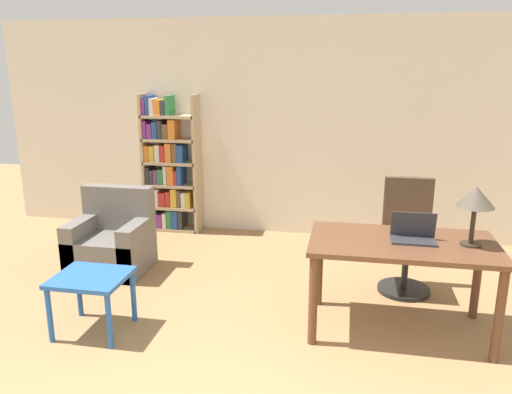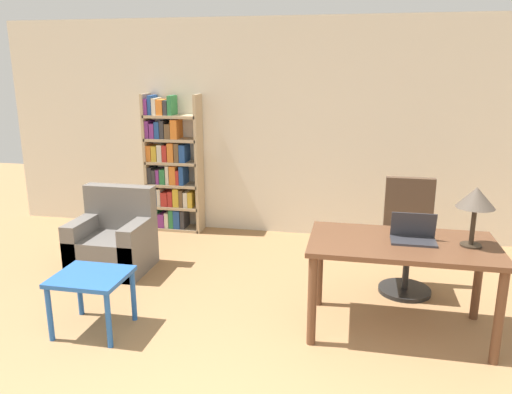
{
  "view_description": "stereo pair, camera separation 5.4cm",
  "coord_description": "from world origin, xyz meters",
  "views": [
    {
      "loc": [
        0.59,
        -1.69,
        2.12
      ],
      "look_at": [
        -0.18,
        2.39,
        1.03
      ],
      "focal_mm": 35.0,
      "sensor_mm": 36.0,
      "label": 1
    },
    {
      "loc": [
        0.65,
        -1.68,
        2.12
      ],
      "look_at": [
        -0.18,
        2.39,
        1.03
      ],
      "focal_mm": 35.0,
      "sensor_mm": 36.0,
      "label": 2
    }
  ],
  "objects": [
    {
      "name": "wall_back",
      "position": [
        0.0,
        4.53,
        1.35
      ],
      "size": [
        8.0,
        0.06,
        2.7
      ],
      "color": "beige",
      "rests_on": "ground_plane"
    },
    {
      "name": "desk",
      "position": [
        1.04,
        2.19,
        0.67
      ],
      "size": [
        1.46,
        0.81,
        0.78
      ],
      "color": "brown",
      "rests_on": "ground_plane"
    },
    {
      "name": "laptop",
      "position": [
        1.12,
        2.22,
        0.83
      ],
      "size": [
        0.35,
        0.22,
        0.22
      ],
      "color": "#2D2D33",
      "rests_on": "desk"
    },
    {
      "name": "table_lamp",
      "position": [
        1.55,
        2.19,
        1.15
      ],
      "size": [
        0.29,
        0.29,
        0.47
      ],
      "color": "#2D2319",
      "rests_on": "desk"
    },
    {
      "name": "office_chair",
      "position": [
        1.17,
        3.03,
        0.5
      ],
      "size": [
        0.5,
        0.5,
        1.09
      ],
      "color": "black",
      "rests_on": "ground_plane"
    },
    {
      "name": "side_table_blue",
      "position": [
        -1.41,
        1.7,
        0.41
      ],
      "size": [
        0.57,
        0.51,
        0.49
      ],
      "color": "#2356A3",
      "rests_on": "ground_plane"
    },
    {
      "name": "armchair",
      "position": [
        -1.85,
        2.94,
        0.29
      ],
      "size": [
        0.78,
        0.67,
        0.87
      ],
      "color": "#66605B",
      "rests_on": "ground_plane"
    },
    {
      "name": "bookshelf",
      "position": [
        -1.72,
        4.34,
        0.83
      ],
      "size": [
        0.73,
        0.28,
        1.78
      ],
      "color": "tan",
      "rests_on": "ground_plane"
    }
  ]
}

